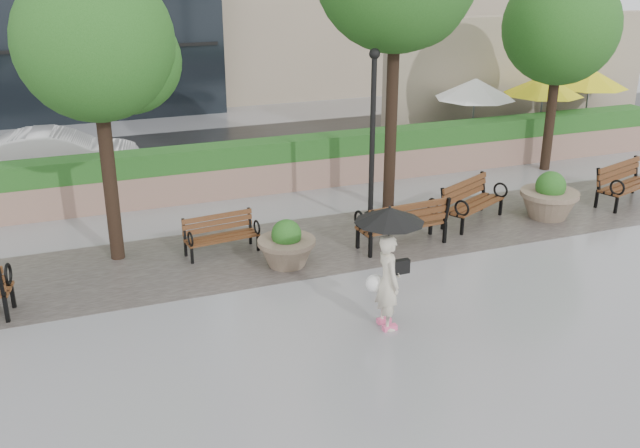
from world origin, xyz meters
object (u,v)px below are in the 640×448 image
object	(u,v)px
bench_1	(222,243)
car_right	(59,156)
bench_3	(472,211)
pedestrian	(388,256)
bench_2	(402,232)
lamppost	(372,151)
planter_left	(287,248)
planter_right	(549,200)
bench_4	(625,192)

from	to	relation	value
bench_1	car_right	distance (m)	7.23
bench_3	pedestrian	bearing A→B (deg)	-164.03
bench_2	pedestrian	xyz separation A→B (m)	(-1.86, -3.04, 0.97)
bench_1	car_right	world-z (taller)	car_right
lamppost	planter_left	bearing A→B (deg)	-149.87
planter_left	planter_right	size ratio (longest dim) A/B	0.86
bench_1	bench_4	size ratio (longest dim) A/B	0.79
bench_3	bench_4	xyz separation A→B (m)	(4.34, -0.20, 0.01)
pedestrian	bench_4	bearing A→B (deg)	-63.28
bench_2	planter_right	xyz separation A→B (m)	(4.05, 0.32, 0.14)
bench_3	car_right	size ratio (longest dim) A/B	0.44
car_right	pedestrian	size ratio (longest dim) A/B	2.07
lamppost	car_right	world-z (taller)	lamppost
bench_4	bench_3	bearing A→B (deg)	159.12
bench_1	bench_4	xyz separation A→B (m)	(10.25, -0.48, 0.06)
bench_1	planter_right	distance (m)	7.80
bench_4	planter_left	size ratio (longest dim) A/B	1.72
bench_2	pedestrian	size ratio (longest dim) A/B	0.95
lamppost	car_right	bearing A→B (deg)	136.62
bench_1	bench_4	bearing A→B (deg)	-9.17
bench_3	car_right	world-z (taller)	car_right
bench_4	planter_right	distance (m)	2.49
planter_right	lamppost	bearing A→B (deg)	165.71
car_right	bench_3	bearing A→B (deg)	-120.11
car_right	bench_1	bearing A→B (deg)	-148.30
planter_left	car_right	bearing A→B (deg)	117.68
bench_3	pedestrian	xyz separation A→B (m)	(-4.06, -3.74, 0.99)
bench_4	lamppost	xyz separation A→B (m)	(-6.64, 0.89, 1.47)
bench_2	bench_3	distance (m)	2.31
bench_1	lamppost	distance (m)	3.94
pedestrian	planter_left	bearing A→B (deg)	18.56
car_right	pedestrian	distance (m)	11.65
bench_2	lamppost	world-z (taller)	lamppost
bench_2	planter_left	world-z (taller)	bench_2
bench_2	car_right	size ratio (longest dim) A/B	0.46
bench_4	planter_right	bearing A→B (deg)	165.81
bench_1	lamppost	bearing A→B (deg)	-0.03
bench_4	car_right	size ratio (longest dim) A/B	0.46
planter_left	planter_right	xyz separation A→B (m)	(6.69, 0.41, 0.06)
planter_left	pedestrian	world-z (taller)	pedestrian
pedestrian	lamppost	bearing A→B (deg)	-17.73
bench_3	lamppost	xyz separation A→B (m)	(-2.30, 0.68, 1.48)
bench_4	bench_2	bearing A→B (deg)	166.16
bench_3	bench_1	bearing A→B (deg)	150.61
bench_4	lamppost	size ratio (longest dim) A/B	0.50
planter_left	pedestrian	xyz separation A→B (m)	(0.78, -2.96, 0.90)
bench_3	lamppost	world-z (taller)	lamppost
car_right	planter_left	bearing A→B (deg)	-144.62
bench_1	pedestrian	distance (m)	4.55
bench_3	lamppost	bearing A→B (deg)	136.75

